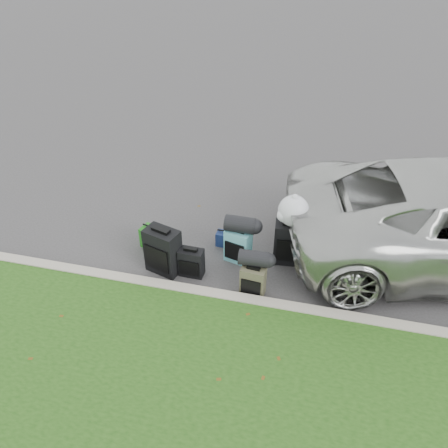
% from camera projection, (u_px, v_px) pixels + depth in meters
% --- Properties ---
extents(ground, '(120.00, 120.00, 0.00)m').
position_uv_depth(ground, '(227.00, 258.00, 7.39)').
color(ground, '#383535').
rests_on(ground, ground).
extents(curb, '(120.00, 0.18, 0.15)m').
position_uv_depth(curb, '(212.00, 296.00, 6.56)').
color(curb, '#9E937F').
rests_on(curb, ground).
extents(suitcase_small_black, '(0.39, 0.22, 0.49)m').
position_uv_depth(suitcase_small_black, '(191.00, 262.00, 6.92)').
color(suitcase_small_black, black).
rests_on(suitcase_small_black, ground).
extents(suitcase_large_black_left, '(0.61, 0.47, 0.78)m').
position_uv_depth(suitcase_large_black_left, '(163.00, 251.00, 6.93)').
color(suitcase_large_black_left, black).
rests_on(suitcase_large_black_left, ground).
extents(suitcase_olive, '(0.38, 0.26, 0.50)m').
position_uv_depth(suitcase_olive, '(253.00, 281.00, 6.56)').
color(suitcase_olive, '#3D3B28').
rests_on(suitcase_olive, ground).
extents(suitcase_teal, '(0.46, 0.34, 0.59)m').
position_uv_depth(suitcase_teal, '(238.00, 246.00, 7.19)').
color(suitcase_teal, teal).
rests_on(suitcase_teal, ground).
extents(suitcase_large_black_right, '(0.52, 0.34, 0.75)m').
position_uv_depth(suitcase_large_black_right, '(289.00, 243.00, 7.12)').
color(suitcase_large_black_right, black).
rests_on(suitcase_large_black_right, ground).
extents(tote_green, '(0.38, 0.34, 0.37)m').
position_uv_depth(tote_green, '(151.00, 237.00, 7.56)').
color(tote_green, '#1D6E18').
rests_on(tote_green, ground).
extents(tote_navy, '(0.25, 0.20, 0.26)m').
position_uv_depth(tote_navy, '(224.00, 239.00, 7.62)').
color(tote_navy, navy).
rests_on(tote_navy, ground).
extents(duffel_left, '(0.45, 0.25, 0.24)m').
position_uv_depth(duffel_left, '(254.00, 258.00, 6.42)').
color(duffel_left, black).
rests_on(duffel_left, suitcase_olive).
extents(duffel_right, '(0.48, 0.27, 0.27)m').
position_uv_depth(duffel_right, '(240.00, 224.00, 6.94)').
color(duffel_right, black).
rests_on(duffel_right, suitcase_teal).
extents(trash_bag, '(0.49, 0.49, 0.49)m').
position_uv_depth(trash_bag, '(293.00, 211.00, 6.78)').
color(trash_bag, silver).
rests_on(trash_bag, suitcase_large_black_right).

